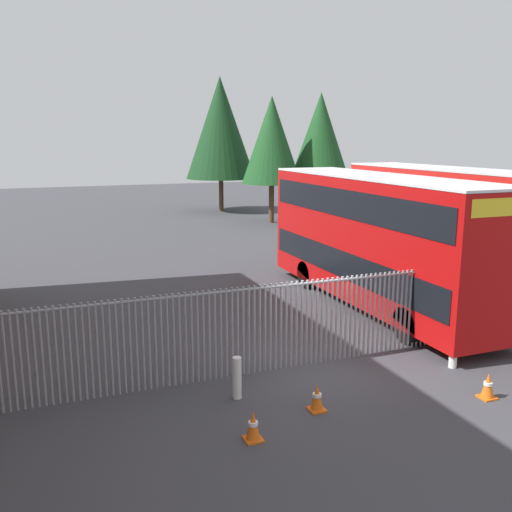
{
  "coord_description": "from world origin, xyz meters",
  "views": [
    {
      "loc": [
        -6.17,
        -11.86,
        5.59
      ],
      "look_at": [
        0.0,
        4.0,
        2.0
      ],
      "focal_mm": 39.09,
      "sensor_mm": 36.0,
      "label": 1
    }
  ],
  "objects_px": {
    "bollard_near_left": "(237,378)",
    "double_decker_bus_behind_fence_left": "(442,216)",
    "double_decker_bus_near_gate": "(377,236)",
    "bollard_center_front": "(454,349)",
    "traffic_cone_near_kerb": "(253,426)",
    "traffic_cone_by_gate": "(317,397)",
    "traffic_cone_mid_forecourt": "(488,386)"
  },
  "relations": [
    {
      "from": "bollard_near_left",
      "to": "traffic_cone_mid_forecourt",
      "type": "distance_m",
      "value": 5.5
    },
    {
      "from": "traffic_cone_near_kerb",
      "to": "traffic_cone_mid_forecourt",
      "type": "bearing_deg",
      "value": -2.58
    },
    {
      "from": "double_decker_bus_behind_fence_left",
      "to": "bollard_near_left",
      "type": "relative_size",
      "value": 11.38
    },
    {
      "from": "double_decker_bus_near_gate",
      "to": "double_decker_bus_behind_fence_left",
      "type": "xyz_separation_m",
      "value": [
        5.33,
        3.23,
        0.0
      ]
    },
    {
      "from": "bollard_near_left",
      "to": "traffic_cone_mid_forecourt",
      "type": "bearing_deg",
      "value": -21.36
    },
    {
      "from": "double_decker_bus_near_gate",
      "to": "bollard_center_front",
      "type": "bearing_deg",
      "value": -101.75
    },
    {
      "from": "bollard_near_left",
      "to": "traffic_cone_by_gate",
      "type": "height_order",
      "value": "bollard_near_left"
    },
    {
      "from": "bollard_near_left",
      "to": "double_decker_bus_behind_fence_left",
      "type": "bearing_deg",
      "value": 33.9
    },
    {
      "from": "traffic_cone_by_gate",
      "to": "traffic_cone_near_kerb",
      "type": "xyz_separation_m",
      "value": [
        -1.67,
        -0.62,
        0.0
      ]
    },
    {
      "from": "traffic_cone_by_gate",
      "to": "double_decker_bus_behind_fence_left",
      "type": "bearing_deg",
      "value": 40.92
    },
    {
      "from": "double_decker_bus_behind_fence_left",
      "to": "traffic_cone_mid_forecourt",
      "type": "xyz_separation_m",
      "value": [
        -6.85,
        -10.05,
        -2.13
      ]
    },
    {
      "from": "double_decker_bus_behind_fence_left",
      "to": "traffic_cone_by_gate",
      "type": "xyz_separation_m",
      "value": [
        -10.6,
        -9.19,
        -2.13
      ]
    },
    {
      "from": "double_decker_bus_behind_fence_left",
      "to": "traffic_cone_near_kerb",
      "type": "distance_m",
      "value": 15.85
    },
    {
      "from": "double_decker_bus_near_gate",
      "to": "traffic_cone_by_gate",
      "type": "distance_m",
      "value": 8.24
    },
    {
      "from": "double_decker_bus_near_gate",
      "to": "bollard_near_left",
      "type": "xyz_separation_m",
      "value": [
        -6.64,
        -4.82,
        -1.95
      ]
    },
    {
      "from": "double_decker_bus_near_gate",
      "to": "bollard_center_front",
      "type": "relative_size",
      "value": 11.38
    },
    {
      "from": "bollard_near_left",
      "to": "bollard_center_front",
      "type": "bearing_deg",
      "value": -3.81
    },
    {
      "from": "traffic_cone_by_gate",
      "to": "bollard_center_front",
      "type": "bearing_deg",
      "value": 10.43
    },
    {
      "from": "bollard_near_left",
      "to": "double_decker_bus_near_gate",
      "type": "bearing_deg",
      "value": 35.94
    },
    {
      "from": "bollard_center_front",
      "to": "traffic_cone_mid_forecourt",
      "type": "height_order",
      "value": "bollard_center_front"
    },
    {
      "from": "double_decker_bus_near_gate",
      "to": "traffic_cone_near_kerb",
      "type": "bearing_deg",
      "value": -136.54
    },
    {
      "from": "bollard_center_front",
      "to": "traffic_cone_by_gate",
      "type": "xyz_separation_m",
      "value": [
        -4.19,
        -0.77,
        -0.19
      ]
    },
    {
      "from": "traffic_cone_mid_forecourt",
      "to": "bollard_center_front",
      "type": "bearing_deg",
      "value": 74.88
    },
    {
      "from": "traffic_cone_mid_forecourt",
      "to": "traffic_cone_near_kerb",
      "type": "bearing_deg",
      "value": 177.42
    },
    {
      "from": "traffic_cone_by_gate",
      "to": "traffic_cone_mid_forecourt",
      "type": "bearing_deg",
      "value": -12.93
    },
    {
      "from": "bollard_center_front",
      "to": "traffic_cone_by_gate",
      "type": "relative_size",
      "value": 1.61
    },
    {
      "from": "double_decker_bus_behind_fence_left",
      "to": "bollard_near_left",
      "type": "height_order",
      "value": "double_decker_bus_behind_fence_left"
    },
    {
      "from": "double_decker_bus_behind_fence_left",
      "to": "bollard_near_left",
      "type": "distance_m",
      "value": 14.55
    },
    {
      "from": "bollard_center_front",
      "to": "traffic_cone_near_kerb",
      "type": "bearing_deg",
      "value": -166.67
    },
    {
      "from": "double_decker_bus_behind_fence_left",
      "to": "bollard_center_front",
      "type": "distance_m",
      "value": 10.75
    },
    {
      "from": "double_decker_bus_near_gate",
      "to": "bollard_center_front",
      "type": "xyz_separation_m",
      "value": [
        -1.08,
        -5.19,
        -1.95
      ]
    },
    {
      "from": "bollard_near_left",
      "to": "traffic_cone_near_kerb",
      "type": "xyz_separation_m",
      "value": [
        -0.3,
        -1.76,
        -0.19
      ]
    }
  ]
}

